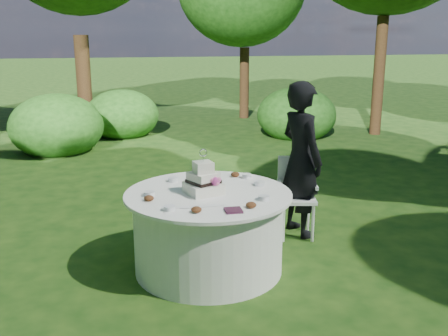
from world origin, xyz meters
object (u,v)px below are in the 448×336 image
(table, at_px, (208,231))
(chair, at_px, (296,190))
(napkins, at_px, (233,210))
(cake, at_px, (204,181))
(guest, at_px, (301,159))

(table, distance_m, chair, 1.32)
(napkins, bearing_deg, cake, 106.90)
(napkins, distance_m, table, 0.68)
(napkins, relative_size, table, 0.09)
(napkins, height_order, table, napkins)
(napkins, bearing_deg, chair, 51.92)
(guest, distance_m, chair, 0.35)
(table, relative_size, chair, 1.78)
(napkins, height_order, chair, chair)
(cake, height_order, chair, cake)
(napkins, height_order, guest, guest)
(napkins, relative_size, chair, 0.16)
(guest, distance_m, table, 1.45)
(napkins, bearing_deg, table, 102.57)
(guest, distance_m, cake, 1.41)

